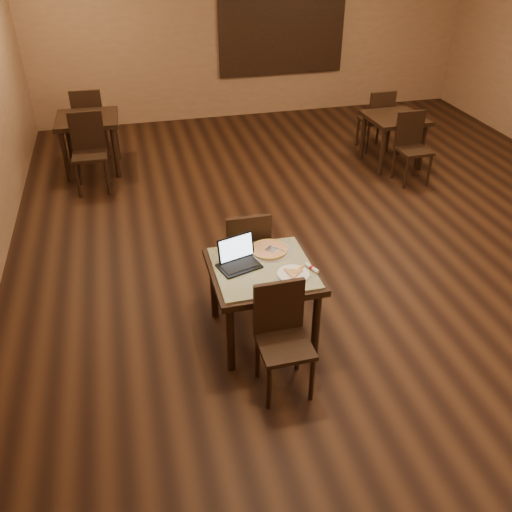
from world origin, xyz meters
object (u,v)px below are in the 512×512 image
object	(u,v)px
other_table_a_chair_near	(412,143)
other_table_a_chair_far	(378,117)
laptop	(238,258)
other_table_b_chair_far	(89,118)
chair_main_near	(282,332)
other_table_a	(394,124)
tiled_table	(263,277)
other_table_b	(88,126)
other_table_b_chair_near	(89,147)
pizza_pan	(269,250)
chair_main_far	(247,250)

from	to	relation	value
other_table_a_chair_near	other_table_a_chair_far	xyz separation A→B (m)	(0.01, 1.15, 0.00)
laptop	other_table_b_chair_far	size ratio (longest dim) A/B	0.38
chair_main_near	other_table_a_chair_far	size ratio (longest dim) A/B	0.97
other_table_a	other_table_a_chair_near	world-z (taller)	other_table_a_chair_near
tiled_table	other_table_a_chair_near	world-z (taller)	other_table_a_chair_near
other_table_a_chair_far	other_table_b	bearing A→B (deg)	-6.07
laptop	other_table_a_chair_near	size ratio (longest dim) A/B	0.41
other_table_a_chair_far	other_table_a	bearing A→B (deg)	87.70
other_table_b_chair_near	other_table_b_chair_far	bearing A→B (deg)	91.84
chair_main_near	pizza_pan	xyz separation A→B (m)	(0.12, 0.86, 0.23)
chair_main_far	other_table_b_chair_far	xyz separation A→B (m)	(-1.53, 4.28, 0.04)
other_table_a	tiled_table	bearing A→B (deg)	-132.88
laptop	other_table_a	size ratio (longest dim) A/B	0.48
other_table_a_chair_near	chair_main_near	bearing A→B (deg)	-132.53
pizza_pan	other_table_b	distance (m)	4.36
tiled_table	pizza_pan	world-z (taller)	pizza_pan
chair_main_far	other_table_b	distance (m)	3.97
other_table_b_chair_near	other_table_a_chair_near	bearing A→B (deg)	-9.23
other_table_b_chair_near	other_table_b_chair_far	size ratio (longest dim) A/B	1.00
other_table_a_chair_near	other_table_b_chair_near	distance (m)	4.53
chair_main_near	laptop	distance (m)	0.80
other_table_a_chair_near	other_table_b	xyz separation A→B (m)	(-4.45, 1.47, 0.12)
chair_main_near	other_table_a_chair_near	world-z (taller)	other_table_a_chair_near
chair_main_far	other_table_a_chair_near	world-z (taller)	same
chair_main_far	other_table_b	xyz separation A→B (m)	(-1.52, 3.66, 0.12)
pizza_pan	other_table_a_chair_far	world-z (taller)	other_table_a_chair_far
pizza_pan	other_table_a	xyz separation A→B (m)	(2.81, 3.14, -0.13)
chair_main_far	laptop	xyz separation A→B (m)	(-0.20, -0.51, 0.27)
other_table_a_chair_far	tiled_table	bearing A→B (deg)	51.49
laptop	pizza_pan	size ratio (longest dim) A/B	1.03
other_table_a_chair_near	other_table_b	distance (m)	4.69
chair_main_near	other_table_a	distance (m)	4.96
chair_main_near	other_table_a	world-z (taller)	chair_main_near
other_table_b	laptop	bearing A→B (deg)	-70.76
pizza_pan	other_table_b_chair_near	distance (m)	3.79
tiled_table	pizza_pan	size ratio (longest dim) A/B	2.35
tiled_table	chair_main_near	distance (m)	0.63
other_table_b_chair_far	pizza_pan	bearing A→B (deg)	111.10
laptop	other_table_b_chair_far	world-z (taller)	other_table_b_chair_far
tiled_table	other_table_b_chair_far	distance (m)	5.13
chair_main_near	other_table_b_chair_near	xyz separation A→B (m)	(-1.52, 4.27, 0.06)
other_table_a	other_table_a_chair_far	bearing A→B (deg)	87.70
chair_main_far	other_table_b	world-z (taller)	chair_main_far
other_table_b_chair_near	laptop	bearing A→B (deg)	-67.96
chair_main_near	other_table_a_chair_near	distance (m)	4.50
other_table_a_chair_near	other_table_b_chair_far	world-z (taller)	other_table_b_chair_far
tiled_table	other_table_b_chair_near	xyz separation A→B (m)	(-1.52, 3.66, -0.06)
other_table_a	other_table_b_chair_near	size ratio (longest dim) A/B	0.79
chair_main_far	pizza_pan	size ratio (longest dim) A/B	2.52
chair_main_near	pizza_pan	distance (m)	0.89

